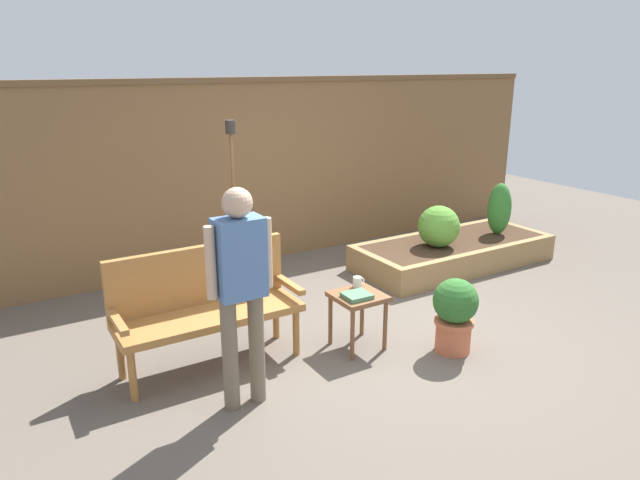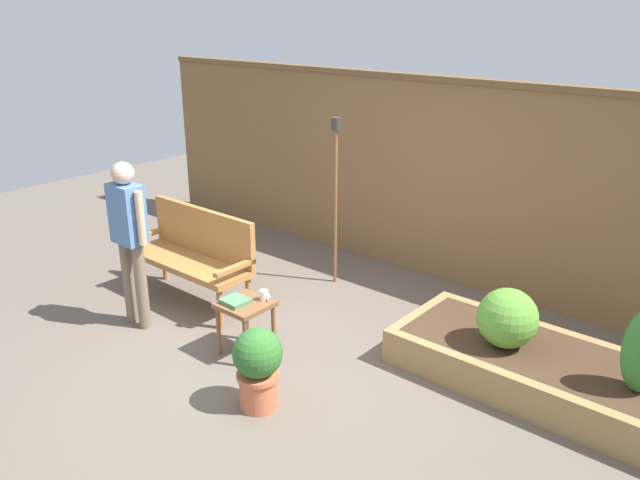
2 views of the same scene
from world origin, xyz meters
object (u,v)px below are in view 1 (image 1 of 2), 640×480
side_table (358,303)px  book_on_table (357,296)px  shrub_far_corner (499,209)px  tiki_torch (233,178)px  shrub_near_bench (439,226)px  cup_on_table (358,282)px  garden_bench (205,298)px  person_by_bench (241,280)px  potted_boxwood (455,312)px

side_table → book_on_table: bearing=-131.7°
shrub_far_corner → tiki_torch: tiki_torch is taller
side_table → shrub_near_bench: size_ratio=1.01×
tiki_torch → book_on_table: bearing=-79.6°
cup_on_table → shrub_far_corner: size_ratio=0.18×
garden_bench → shrub_far_corner: 4.04m
garden_bench → side_table: garden_bench is taller
shrub_near_bench → garden_bench: bearing=-168.3°
cup_on_table → person_by_bench: bearing=-161.1°
garden_bench → cup_on_table: (1.26, -0.29, -0.02)m
tiki_torch → shrub_near_bench: bearing=-15.4°
potted_boxwood → garden_bench: bearing=153.4°
book_on_table → tiki_torch: (-0.32, 1.72, 0.71)m
garden_bench → book_on_table: garden_bench is taller
cup_on_table → book_on_table: bearing=-126.3°
book_on_table → cup_on_table: bearing=55.3°
potted_boxwood → tiki_torch: (-1.01, 2.14, 0.86)m
potted_boxwood → shrub_near_bench: size_ratio=1.34×
garden_bench → tiki_torch: size_ratio=0.81×
garden_bench → cup_on_table: garden_bench is taller
garden_bench → shrub_far_corner: (3.99, 0.63, 0.07)m
person_by_bench → garden_bench: bearing=90.2°
tiki_torch → side_table: bearing=-77.5°
potted_boxwood → cup_on_table: bearing=131.5°
tiki_torch → cup_on_table: bearing=-73.1°
shrub_near_bench → person_by_bench: person_by_bench is taller
shrub_far_corner → shrub_near_bench: bearing=180.0°
shrub_near_bench → potted_boxwood: bearing=-128.4°
shrub_far_corner → person_by_bench: bearing=-161.4°
side_table → shrub_near_bench: (1.85, 1.05, 0.14)m
potted_boxwood → tiki_torch: 2.52m
side_table → tiki_torch: 1.89m
tiki_torch → garden_bench: bearing=-122.8°
shrub_near_bench → tiki_torch: size_ratio=0.27×
potted_boxwood → shrub_far_corner: (2.19, 1.53, 0.26)m
garden_bench → potted_boxwood: bearing=-26.6°
shrub_far_corner → garden_bench: bearing=-171.1°
shrub_near_bench → person_by_bench: size_ratio=0.30×
side_table → tiki_torch: (-0.37, 1.66, 0.82)m
cup_on_table → potted_boxwood: bearing=-48.5°
garden_bench → shrub_near_bench: garden_bench is taller
garden_bench → shrub_near_bench: 3.08m
shrub_near_bench → person_by_bench: bearing=-156.0°
side_table → book_on_table: size_ratio=2.26×
cup_on_table → tiki_torch: 1.73m
shrub_near_bench → shrub_far_corner: shrub_far_corner is taller
cup_on_table → garden_bench: bearing=167.2°
side_table → person_by_bench: person_by_bench is taller
shrub_far_corner → person_by_bench: size_ratio=0.41×
garden_bench → tiki_torch: tiki_torch is taller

